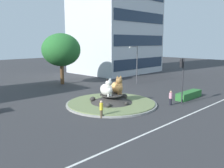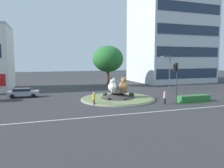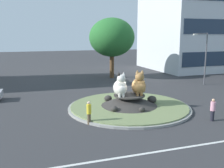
{
  "view_description": "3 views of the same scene",
  "coord_description": "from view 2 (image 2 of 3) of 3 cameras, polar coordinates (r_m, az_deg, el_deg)",
  "views": [
    {
      "loc": [
        -19.45,
        -19.57,
        7.31
      ],
      "look_at": [
        0.99,
        0.91,
        2.2
      ],
      "focal_mm": 38.87,
      "sensor_mm": 36.0,
      "label": 1
    },
    {
      "loc": [
        -11.36,
        -30.35,
        5.83
      ],
      "look_at": [
        -1.4,
        -1.54,
        2.48
      ],
      "focal_mm": 36.55,
      "sensor_mm": 36.0,
      "label": 2
    },
    {
      "loc": [
        -8.4,
        -20.41,
        6.4
      ],
      "look_at": [
        -1.21,
        1.09,
        2.03
      ],
      "focal_mm": 41.99,
      "sensor_mm": 36.0,
      "label": 3
    }
  ],
  "objects": [
    {
      "name": "roundabout_island",
      "position": [
        32.86,
        1.44,
        -3.23
      ],
      "size": [
        10.57,
        10.57,
        1.22
      ],
      "color": "gray",
      "rests_on": "ground"
    },
    {
      "name": "cat_statue_white",
      "position": [
        32.24,
        0.06,
        -0.59
      ],
      "size": [
        1.64,
        2.18,
        2.09
      ],
      "rotation": [
        0.0,
        0.0,
        -1.74
      ],
      "color": "silver",
      "rests_on": "roundabout_island"
    },
    {
      "name": "lane_centreline",
      "position": [
        25.36,
        8.16,
        -7.09
      ],
      "size": [
        112.0,
        0.2,
        0.01
      ],
      "primitive_type": "cube",
      "color": "silver",
      "rests_on": "ground"
    },
    {
      "name": "sedan_on_far_lane",
      "position": [
        37.4,
        -21.35,
        -1.98
      ],
      "size": [
        4.57,
        2.34,
        1.38
      ],
      "rotation": [
        0.0,
        0.0,
        -0.07
      ],
      "color": "#99999E",
      "rests_on": "ground"
    },
    {
      "name": "streetlight_arm",
      "position": [
        44.6,
        13.98,
        3.47
      ],
      "size": [
        1.97,
        0.31,
        6.51
      ],
      "rotation": [
        0.0,
        0.0,
        3.07
      ],
      "color": "#4C4C51",
      "rests_on": "ground"
    },
    {
      "name": "office_tower",
      "position": [
        62.42,
        14.49,
        14.45
      ],
      "size": [
        18.37,
        15.39,
        29.85
      ],
      "rotation": [
        0.0,
        0.0,
        0.02
      ],
      "color": "silver",
      "rests_on": "ground"
    },
    {
      "name": "traffic_light_mast",
      "position": [
        30.12,
        15.75,
        2.39
      ],
      "size": [
        0.76,
        0.49,
        5.37
      ],
      "rotation": [
        0.0,
        0.0,
        1.47
      ],
      "color": "#2D2D33",
      "rests_on": "ground"
    },
    {
      "name": "pedestrian_yellow_shirt",
      "position": [
        28.75,
        -4.55,
        -3.61
      ],
      "size": [
        0.34,
        0.34,
        1.71
      ],
      "rotation": [
        0.0,
        0.0,
        0.66
      ],
      "color": "brown",
      "rests_on": "ground"
    },
    {
      "name": "clipped_hedge_strip",
      "position": [
        33.16,
        19.71,
        -3.45
      ],
      "size": [
        4.73,
        1.2,
        0.9
      ],
      "primitive_type": "cube",
      "color": "#2D7033",
      "rests_on": "ground"
    },
    {
      "name": "ground_plane",
      "position": [
        32.92,
        1.42,
        -3.94
      ],
      "size": [
        160.0,
        160.0,
        0.0
      ],
      "primitive_type": "plane",
      "color": "#333335"
    },
    {
      "name": "broadleaf_tree_behind_island",
      "position": [
        48.53,
        -1.03,
        6.3
      ],
      "size": [
        6.53,
        6.53,
        8.66
      ],
      "color": "brown",
      "rests_on": "ground"
    },
    {
      "name": "cat_statue_tabby",
      "position": [
        32.8,
        2.88,
        -0.41
      ],
      "size": [
        1.94,
        2.3,
        2.21
      ],
      "rotation": [
        0.0,
        0.0,
        -1.87
      ],
      "color": "#9E703D",
      "rests_on": "roundabout_island"
    },
    {
      "name": "pedestrian_pink_shirt",
      "position": [
        30.33,
        13.06,
        -3.27
      ],
      "size": [
        0.37,
        0.37,
        1.7
      ],
      "rotation": [
        0.0,
        0.0,
        3.55
      ],
      "color": "black",
      "rests_on": "ground"
    }
  ]
}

